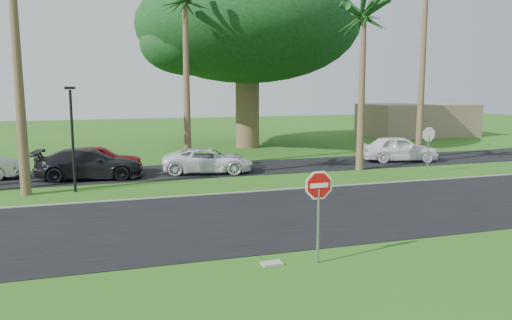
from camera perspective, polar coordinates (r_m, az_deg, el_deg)
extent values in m
plane|color=#2A5B16|center=(16.09, 0.91, -8.36)|extent=(120.00, 120.00, 0.00)
cube|color=black|center=(17.92, -1.13, -6.57)|extent=(120.00, 8.00, 0.02)
cube|color=black|center=(27.94, -7.23, -1.21)|extent=(120.00, 5.00, 0.02)
cube|color=gray|center=(21.73, -4.16, -3.87)|extent=(120.00, 0.12, 0.06)
cylinder|color=gray|center=(13.31, 7.11, -7.54)|extent=(0.07, 0.07, 2.00)
cylinder|color=white|center=(13.05, 7.20, -2.89)|extent=(1.05, 0.02, 1.05)
cylinder|color=red|center=(13.05, 7.20, -2.89)|extent=(0.90, 0.02, 0.90)
cube|color=white|center=(13.05, 7.20, -2.89)|extent=(0.50, 0.02, 0.12)
cylinder|color=gray|center=(28.45, 19.04, 0.59)|extent=(0.07, 0.07, 2.00)
cylinder|color=white|center=(28.33, 19.15, 2.79)|extent=(1.05, 0.02, 1.05)
cylinder|color=red|center=(28.33, 19.15, 2.79)|extent=(0.90, 0.02, 0.90)
cube|color=white|center=(28.33, 19.15, 2.79)|extent=(0.50, 0.02, 0.12)
cone|color=brown|center=(23.35, -25.64, 10.31)|extent=(0.44, 0.44, 11.50)
cone|color=brown|center=(29.03, -7.95, 8.54)|extent=(0.44, 0.44, 9.50)
cone|color=brown|center=(28.26, 11.98, 7.43)|extent=(0.44, 0.44, 8.50)
cone|color=brown|center=(34.05, 18.50, 10.26)|extent=(0.44, 0.44, 12.00)
cylinder|color=brown|center=(38.23, -0.99, 5.94)|extent=(1.80, 1.80, 6.00)
ellipsoid|color=black|center=(38.44, -1.02, 14.91)|extent=(16.50, 16.50, 8.25)
cylinder|color=black|center=(23.26, -20.21, 1.98)|extent=(0.12, 0.12, 4.50)
cube|color=black|center=(23.14, -20.50, 7.73)|extent=(0.45, 0.25, 0.12)
cube|color=gray|center=(49.94, 17.89, 4.39)|extent=(10.00, 6.00, 3.00)
imported|color=maroon|center=(27.71, -17.64, 0.00)|extent=(4.66, 1.98, 1.57)
imported|color=black|center=(26.49, -18.50, -0.46)|extent=(5.49, 2.82, 1.52)
imported|color=white|center=(27.04, -5.50, -0.08)|extent=(5.20, 3.21, 1.34)
imported|color=white|center=(32.30, 16.05, 1.23)|extent=(4.96, 2.89, 1.59)
cube|color=gray|center=(13.39, 1.84, -11.74)|extent=(0.56, 0.37, 0.06)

